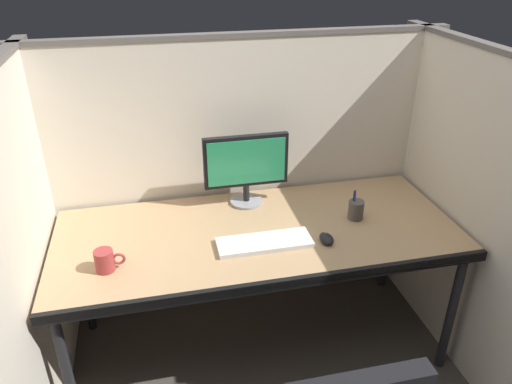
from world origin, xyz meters
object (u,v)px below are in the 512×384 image
Objects in this scene: desk at (259,240)px; keyboard_main at (265,243)px; pen_cup at (356,210)px; monitor_center at (246,165)px; coffee_mug at (105,261)px; computer_mouse at (326,238)px.

desk is 0.13m from keyboard_main.
pen_cup reaches higher than desk.
monitor_center is 1.00× the size of keyboard_main.
desk is 15.08× the size of coffee_mug.
computer_mouse is 0.62× the size of pen_cup.
keyboard_main is at bearing -89.87° from desk.
keyboard_main is at bearing -89.75° from monitor_center.
computer_mouse is at bearing -0.16° from coffee_mug.
pen_cup is at bearing 7.84° from coffee_mug.
coffee_mug is (-0.97, 0.00, 0.03)m from computer_mouse.
coffee_mug reaches higher than computer_mouse.
computer_mouse is 0.27m from pen_cup.
monitor_center reaches higher than keyboard_main.
pen_cup is at bearing 14.37° from keyboard_main.
keyboard_main is at bearing 172.06° from computer_mouse.
monitor_center is 0.45m from keyboard_main.
desk is 0.39m from monitor_center.
monitor_center is at bearing 150.92° from pen_cup.
coffee_mug is (-0.69, -0.04, 0.04)m from keyboard_main.
desk is at bearing 90.13° from keyboard_main.
monitor_center is 3.41× the size of coffee_mug.
keyboard_main is 3.41× the size of coffee_mug.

